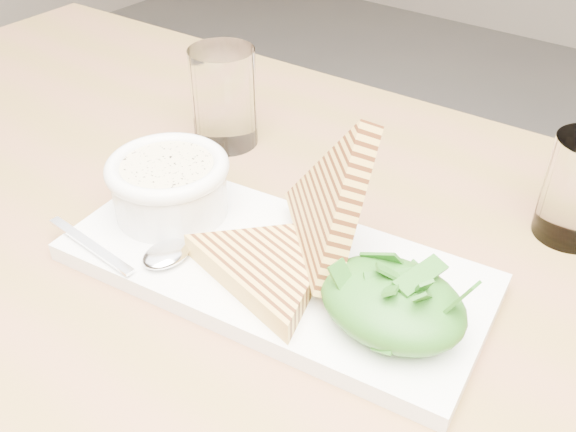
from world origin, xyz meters
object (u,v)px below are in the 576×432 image
Objects in this scene: platter at (274,267)px; soup_bowl at (170,193)px; glass_near at (224,98)px; table_top at (182,313)px.

platter is 3.49× the size of soup_bowl.
soup_bowl is (-0.12, -0.00, 0.03)m from platter.
glass_near reaches higher than soup_bowl.
glass_near is at bearing 141.54° from platter.
platter is at bearing 1.04° from soup_bowl.
glass_near is (-0.18, 0.15, 0.05)m from platter.
table_top is 0.27m from glass_near.
platter is (0.05, 0.07, 0.03)m from table_top.
table_top is 0.11m from soup_bowl.
soup_bowl is at bearing -178.96° from platter.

